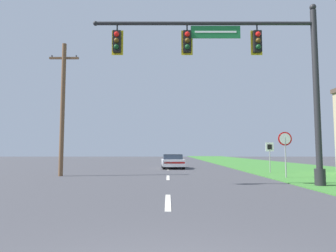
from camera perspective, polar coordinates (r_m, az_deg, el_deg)
grass_verge_right at (r=34.50m, az=17.86°, el=-7.01°), size 10.00×110.00×0.04m
road_center_line at (r=24.88m, az=-0.00°, el=-8.21°), size 0.16×34.80×0.01m
signal_mast at (r=13.70m, az=16.02°, el=10.22°), size 9.91×0.47×7.92m
car_ahead at (r=26.09m, az=0.88°, el=-6.74°), size 2.03×4.42×1.19m
stop_sign at (r=17.75m, az=21.41°, el=-3.24°), size 0.76×0.07×2.50m
route_sign_post at (r=21.48m, az=18.79°, el=-4.43°), size 0.55×0.06×2.03m
utility_pole_near at (r=19.28m, az=-19.44°, el=3.56°), size 1.80×0.26×8.09m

